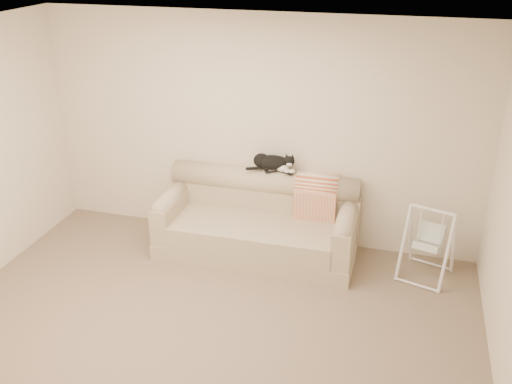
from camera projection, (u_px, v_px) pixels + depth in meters
The scene contains 8 objects.
ground_plane at pixel (201, 336), 5.17m from camera, with size 5.00×5.00×0.00m, color #786452.
room_shell at pixel (193, 182), 4.53m from camera, with size 5.04×4.04×2.60m.
sofa at pixel (258, 223), 6.41m from camera, with size 2.20×0.93×0.90m.
remote_a at pixel (273, 171), 6.35m from camera, with size 0.18×0.14×0.03m.
remote_b at pixel (287, 172), 6.32m from camera, with size 0.17×0.13×0.02m.
tuxedo_cat at pixel (273, 162), 6.33m from camera, with size 0.55×0.24×0.22m.
throw_blanket at pixel (317, 191), 6.31m from camera, with size 0.47×0.38×0.58m.
baby_swing at pixel (428, 243), 5.92m from camera, with size 0.61×0.63×0.80m.
Camera 1 is at (1.59, -3.86, 3.35)m, focal length 40.00 mm.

